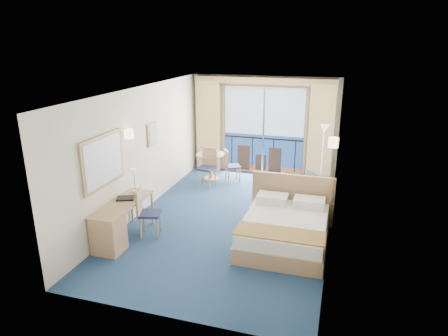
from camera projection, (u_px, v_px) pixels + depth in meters
The scene contains 22 objects.
floor at pixel (232, 219), 8.42m from camera, with size 6.50×6.50×0.00m, color navy.
room_walls at pixel (232, 137), 7.87m from camera, with size 4.04×6.54×2.72m.
balcony_door at pixel (263, 133), 11.00m from camera, with size 2.36×0.03×2.52m.
curtain_left at pixel (209, 126), 11.25m from camera, with size 0.65×0.22×2.55m, color #D5B976.
curtain_right at pixel (321, 133), 10.40m from camera, with size 0.65×0.22×2.55m, color #D5B976.
pelmet at pixel (264, 81), 10.45m from camera, with size 3.80×0.25×0.18m, color tan.
mirror at pixel (103, 161), 7.12m from camera, with size 0.05×1.25×0.95m.
wall_print at pixel (152, 134), 8.88m from camera, with size 0.04×0.42×0.52m.
sconce_left at pixel (129, 134), 7.84m from camera, with size 0.18×0.18×0.18m, color beige.
sconce_right at pixel (333, 142), 7.18m from camera, with size 0.18×0.18×0.18m, color beige.
bed at pixel (285, 228), 7.37m from camera, with size 1.66×1.97×1.04m.
nightstand at pixel (321, 203), 8.57m from camera, with size 0.42×0.40×0.55m, color tan.
phone at pixel (322, 189), 8.47m from camera, with size 0.19×0.15×0.08m, color beige.
armchair at pixel (302, 188), 9.17m from camera, with size 0.75×0.78×0.71m, color #454954.
floor_lamp at pixel (323, 141), 9.65m from camera, with size 0.23×0.23×1.67m.
desk at pixel (112, 228), 7.13m from camera, with size 0.53×1.53×0.72m.
desk_chair at pixel (145, 210), 7.60m from camera, with size 0.50×0.49×0.93m.
folder at pixel (126, 198), 7.61m from camera, with size 0.33×0.24×0.03m, color black.
desk_lamp at pixel (134, 176), 7.81m from camera, with size 0.13×0.13×0.48m.
round_table at pixel (211, 160), 10.68m from camera, with size 0.78×0.78×0.70m.
table_chair_a at pixel (230, 164), 10.49m from camera, with size 0.52×0.51×0.87m.
table_chair_b at pixel (208, 164), 10.27m from camera, with size 0.47×0.48×0.97m.
Camera 1 is at (2.06, -7.39, 3.63)m, focal length 32.00 mm.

